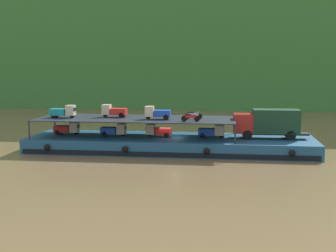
{
  "coord_description": "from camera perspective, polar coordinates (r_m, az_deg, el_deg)",
  "views": [
    {
      "loc": [
        6.03,
        -48.75,
        9.17
      ],
      "look_at": [
        -0.3,
        0.0,
        2.7
      ],
      "focal_mm": 49.27,
      "sensor_mm": 36.0,
      "label": 1
    }
  ],
  "objects": [
    {
      "name": "cargo_rack",
      "position": [
        50.06,
        -3.97,
        0.9
      ],
      "size": [
        21.39,
        7.4,
        2.0
      ],
      "color": "#232833",
      "rests_on": "cargo_barge"
    },
    {
      "name": "mini_truck_lower_fore",
      "position": [
        49.44,
        5.43,
        -0.65
      ],
      "size": [
        2.77,
        1.26,
        1.38
      ],
      "color": "#1E47B7",
      "rests_on": "cargo_barge"
    },
    {
      "name": "motorcycle_upper_centre",
      "position": [
        49.16,
        3.14,
        1.37
      ],
      "size": [
        1.9,
        0.55,
        0.87
      ],
      "color": "black",
      "rests_on": "cargo_rack"
    },
    {
      "name": "mini_truck_upper_fore",
      "position": [
        48.91,
        -1.33,
        1.65
      ],
      "size": [
        2.77,
        1.25,
        1.38
      ],
      "color": "#1E47B7",
      "rests_on": "cargo_rack"
    },
    {
      "name": "mini_truck_lower_stern",
      "position": [
        52.7,
        -12.36,
        -0.29
      ],
      "size": [
        2.74,
        1.21,
        1.38
      ],
      "color": "red",
      "rests_on": "cargo_barge"
    },
    {
      "name": "mini_truck_lower_mid",
      "position": [
        49.75,
        -1.21,
        -0.57
      ],
      "size": [
        2.79,
        1.28,
        1.38
      ],
      "color": "red",
      "rests_on": "cargo_barge"
    },
    {
      "name": "ground_plane",
      "position": [
        49.97,
        0.34,
        -3.08
      ],
      "size": [
        400.0,
        400.0,
        0.0
      ],
      "primitive_type": "plane",
      "color": "brown"
    },
    {
      "name": "covered_lorry",
      "position": [
        49.65,
        12.29,
        0.41
      ],
      "size": [
        7.89,
        2.43,
        3.1
      ],
      "color": "maroon",
      "rests_on": "cargo_barge"
    },
    {
      "name": "mini_truck_lower_aft",
      "position": [
        50.54,
        -6.7,
        -0.49
      ],
      "size": [
        2.76,
        1.24,
        1.38
      ],
      "color": "#1E47B7",
      "rests_on": "cargo_barge"
    },
    {
      "name": "motorcycle_upper_port",
      "position": [
        46.97,
        2.77,
        1.09
      ],
      "size": [
        1.9,
        0.55,
        0.87
      ],
      "color": "black",
      "rests_on": "cargo_rack"
    },
    {
      "name": "hillside_far_bank",
      "position": [
        114.99,
        4.49,
        15.34
      ],
      "size": [
        147.05,
        41.03,
        44.21
      ],
      "color": "#387533",
      "rests_on": "ground"
    },
    {
      "name": "mini_truck_upper_mid",
      "position": [
        51.27,
        -6.71,
        1.87
      ],
      "size": [
        2.77,
        1.25,
        1.38
      ],
      "color": "red",
      "rests_on": "cargo_rack"
    },
    {
      "name": "cargo_barge",
      "position": [
        49.81,
        0.34,
        -2.23
      ],
      "size": [
        30.59,
        8.72,
        1.5
      ],
      "color": "navy",
      "rests_on": "ground"
    },
    {
      "name": "mini_truck_upper_stern",
      "position": [
        51.58,
        -12.83,
        1.77
      ],
      "size": [
        2.74,
        1.21,
        1.38
      ],
      "color": "teal",
      "rests_on": "cargo_rack"
    }
  ]
}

